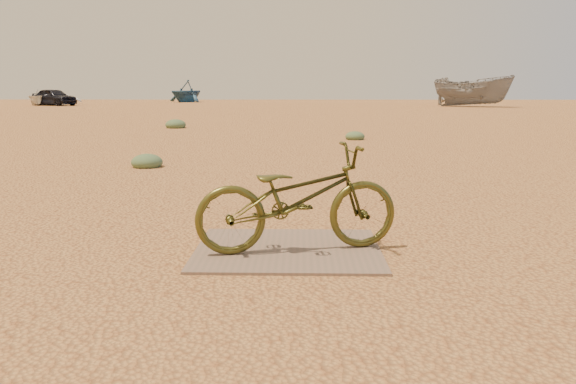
{
  "coord_description": "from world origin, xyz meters",
  "views": [
    {
      "loc": [
        0.06,
        -4.16,
        1.33
      ],
      "look_at": [
        -0.04,
        0.31,
        0.49
      ],
      "focal_mm": 35.0,
      "sensor_mm": 36.0,
      "label": 1
    }
  ],
  "objects_px": {
    "boat_near_left": "(48,97)",
    "boat_far_left": "(186,91)",
    "car": "(54,97)",
    "bicycle": "(298,198)",
    "boat_mid_right": "(472,91)",
    "plywood_board": "(288,249)"
  },
  "relations": [
    {
      "from": "plywood_board",
      "to": "boat_far_left",
      "type": "xyz_separation_m",
      "value": [
        -10.62,
        48.32,
        1.02
      ]
    },
    {
      "from": "plywood_board",
      "to": "bicycle",
      "type": "height_order",
      "value": "bicycle"
    },
    {
      "from": "boat_near_left",
      "to": "boat_far_left",
      "type": "height_order",
      "value": "boat_far_left"
    },
    {
      "from": "bicycle",
      "to": "plywood_board",
      "type": "bearing_deg",
      "value": 41.61
    },
    {
      "from": "bicycle",
      "to": "boat_near_left",
      "type": "distance_m",
      "value": 44.54
    },
    {
      "from": "car",
      "to": "boat_far_left",
      "type": "distance_m",
      "value": 13.1
    },
    {
      "from": "car",
      "to": "boat_far_left",
      "type": "bearing_deg",
      "value": -8.67
    },
    {
      "from": "boat_near_left",
      "to": "plywood_board",
      "type": "bearing_deg",
      "value": -67.86
    },
    {
      "from": "bicycle",
      "to": "boat_far_left",
      "type": "distance_m",
      "value": 49.55
    },
    {
      "from": "bicycle",
      "to": "boat_near_left",
      "type": "bearing_deg",
      "value": 13.66
    },
    {
      "from": "boat_far_left",
      "to": "boat_mid_right",
      "type": "height_order",
      "value": "boat_mid_right"
    },
    {
      "from": "plywood_board",
      "to": "boat_near_left",
      "type": "distance_m",
      "value": 44.46
    },
    {
      "from": "boat_near_left",
      "to": "boat_far_left",
      "type": "distance_m",
      "value": 12.58
    },
    {
      "from": "plywood_board",
      "to": "boat_far_left",
      "type": "distance_m",
      "value": 49.49
    },
    {
      "from": "bicycle",
      "to": "boat_mid_right",
      "type": "relative_size",
      "value": 0.29
    },
    {
      "from": "boat_near_left",
      "to": "boat_far_left",
      "type": "xyz_separation_m",
      "value": [
        9.23,
        8.54,
        0.44
      ]
    },
    {
      "from": "plywood_board",
      "to": "boat_near_left",
      "type": "xyz_separation_m",
      "value": [
        -19.85,
        39.78,
        0.58
      ]
    },
    {
      "from": "car",
      "to": "boat_near_left",
      "type": "bearing_deg",
      "value": 63.4
    },
    {
      "from": "car",
      "to": "boat_far_left",
      "type": "xyz_separation_m",
      "value": [
        7.89,
        10.45,
        0.39
      ]
    },
    {
      "from": "plywood_board",
      "to": "boat_near_left",
      "type": "bearing_deg",
      "value": 116.52
    },
    {
      "from": "boat_far_left",
      "to": "car",
      "type": "bearing_deg",
      "value": -96.58
    },
    {
      "from": "car",
      "to": "boat_near_left",
      "type": "relative_size",
      "value": 0.65
    }
  ]
}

